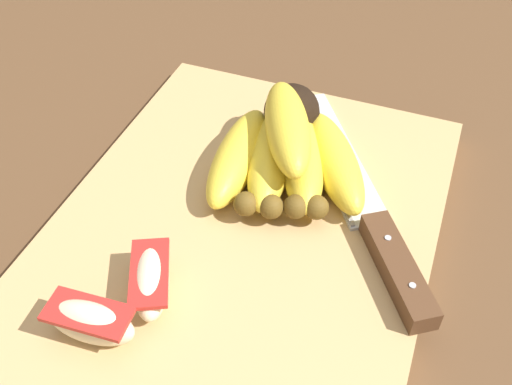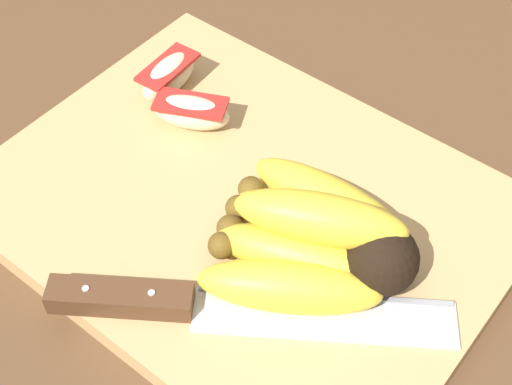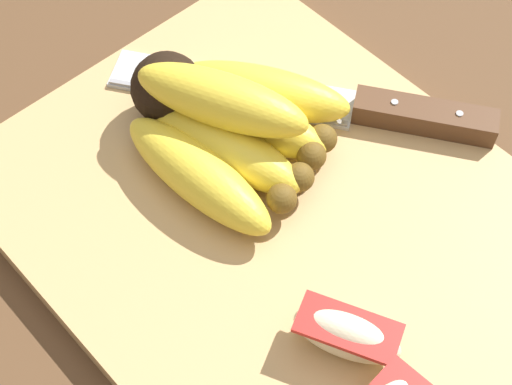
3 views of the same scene
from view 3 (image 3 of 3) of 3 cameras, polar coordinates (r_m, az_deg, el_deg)
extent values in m
plane|color=brown|center=(0.54, 0.93, -1.92)|extent=(6.00, 6.00, 0.00)
cube|color=tan|center=(0.53, 2.54, -2.20)|extent=(0.39, 0.30, 0.02)
sphere|color=black|center=(0.55, -6.65, 7.26)|extent=(0.05, 0.05, 0.05)
ellipsoid|color=yellow|center=(0.52, -4.20, 1.30)|extent=(0.13, 0.05, 0.04)
sphere|color=brown|center=(0.51, 1.97, -0.35)|extent=(0.02, 0.02, 0.02)
ellipsoid|color=yellow|center=(0.53, -2.59, 3.39)|extent=(0.13, 0.06, 0.04)
sphere|color=brown|center=(0.52, 3.13, 1.10)|extent=(0.02, 0.02, 0.02)
ellipsoid|color=yellow|center=(0.55, -1.05, 5.38)|extent=(0.13, 0.08, 0.04)
sphere|color=brown|center=(0.53, 4.12, 2.56)|extent=(0.02, 0.02, 0.02)
ellipsoid|color=yellow|center=(0.56, 0.41, 7.26)|extent=(0.13, 0.10, 0.04)
sphere|color=brown|center=(0.54, 4.80, 3.88)|extent=(0.02, 0.02, 0.02)
ellipsoid|color=yellow|center=(0.52, -2.50, 6.66)|extent=(0.13, 0.09, 0.04)
cube|color=silver|center=(0.59, -1.76, 7.44)|extent=(0.17, 0.13, 0.00)
cube|color=#99999E|center=(0.57, -2.14, 6.50)|extent=(0.15, 0.10, 0.00)
cube|color=#51331E|center=(0.57, 12.00, 5.36)|extent=(0.10, 0.07, 0.02)
cylinder|color=#B2B2B7|center=(0.57, 14.40, 5.51)|extent=(0.01, 0.01, 0.00)
cylinder|color=#B2B2B7|center=(0.56, 9.92, 6.41)|extent=(0.01, 0.01, 0.00)
ellipsoid|color=beige|center=(0.47, 6.52, -10.13)|extent=(0.07, 0.05, 0.03)
cube|color=red|center=(0.46, 6.64, -9.64)|extent=(0.07, 0.05, 0.00)
camera|label=1|loc=(0.35, 64.97, 11.38)|focal=41.79mm
camera|label=2|loc=(0.64, 11.12, 56.04)|focal=52.37mm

